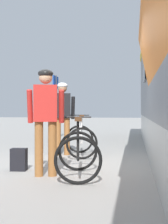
# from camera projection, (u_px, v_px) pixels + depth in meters

# --- Properties ---
(ground_plane) EXTENTS (80.00, 80.00, 0.00)m
(ground_plane) POSITION_uv_depth(u_px,v_px,m) (73.00, 165.00, 5.98)
(ground_plane) COLOR #A09E99
(cyclist_near_in_red) EXTENTS (0.65, 0.40, 1.76)m
(cyclist_near_in_red) POSITION_uv_depth(u_px,v_px,m) (46.00, 112.00, 4.93)
(cyclist_near_in_red) COLOR #935B2D
(cyclist_near_in_red) RESTS_ON ground
(cyclist_far_in_dark) EXTENTS (0.66, 0.41, 1.76)m
(cyclist_far_in_dark) POSITION_uv_depth(u_px,v_px,m) (62.00, 112.00, 7.29)
(cyclist_far_in_dark) COLOR #935B2D
(cyclist_far_in_dark) RESTS_ON ground
(bicycle_near_black) EXTENTS (0.90, 1.19, 0.99)m
(bicycle_near_black) POSITION_uv_depth(u_px,v_px,m) (78.00, 152.00, 4.86)
(bicycle_near_black) COLOR black
(bicycle_near_black) RESTS_ON ground
(bicycle_far_white) EXTENTS (0.94, 1.20, 0.99)m
(bicycle_far_white) POSITION_uv_depth(u_px,v_px,m) (81.00, 139.00, 7.13)
(bicycle_far_white) COLOR black
(bicycle_far_white) RESTS_ON ground
(backpack_on_platform) EXTENTS (0.29, 0.20, 0.40)m
(backpack_on_platform) POSITION_uv_depth(u_px,v_px,m) (19.00, 160.00, 5.38)
(backpack_on_platform) COLOR black
(backpack_on_platform) RESTS_ON ground
(platform_sign_post) EXTENTS (0.08, 0.70, 2.40)m
(platform_sign_post) POSITION_uv_depth(u_px,v_px,m) (56.00, 96.00, 11.17)
(platform_sign_post) COLOR #595B60
(platform_sign_post) RESTS_ON ground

